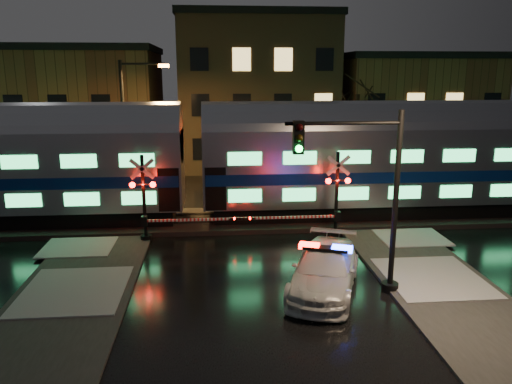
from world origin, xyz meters
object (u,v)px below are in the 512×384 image
at_px(police_car, 325,270).
at_px(traffic_light, 367,200).
at_px(streetlight, 129,124).
at_px(crossing_signal_right, 329,203).
at_px(crossing_signal_left, 152,207).

distance_m(police_car, traffic_light, 2.94).
relative_size(police_car, streetlight, 0.70).
xyz_separation_m(crossing_signal_right, crossing_signal_left, (-8.10, -0.00, -0.01)).
distance_m(police_car, streetlight, 15.61).
height_order(crossing_signal_left, streetlight, streetlight).
bearing_deg(police_car, crossing_signal_right, 95.64).
height_order(traffic_light, streetlight, streetlight).
bearing_deg(traffic_light, streetlight, 115.28).
bearing_deg(traffic_light, crossing_signal_right, 76.09).
height_order(police_car, crossing_signal_left, crossing_signal_left).
xyz_separation_m(traffic_light, streetlight, (-9.83, 12.79, 1.33)).
bearing_deg(crossing_signal_right, streetlight, 146.21).
height_order(police_car, streetlight, streetlight).
xyz_separation_m(crossing_signal_left, streetlight, (-1.91, 6.70, 3.07)).
bearing_deg(streetlight, crossing_signal_left, -74.08).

